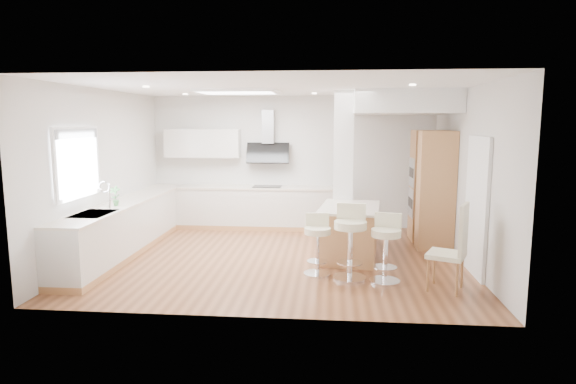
# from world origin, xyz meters

# --- Properties ---
(ground) EXTENTS (6.00, 6.00, 0.00)m
(ground) POSITION_xyz_m (0.00, 0.00, 0.00)
(ground) COLOR brown
(ground) RESTS_ON ground
(ceiling) EXTENTS (6.00, 5.00, 0.02)m
(ceiling) POSITION_xyz_m (0.00, 0.00, 0.00)
(ceiling) COLOR white
(ceiling) RESTS_ON ground
(wall_back) EXTENTS (6.00, 0.04, 2.80)m
(wall_back) POSITION_xyz_m (0.00, 2.50, 1.40)
(wall_back) COLOR silver
(wall_back) RESTS_ON ground
(wall_left) EXTENTS (0.04, 5.00, 2.80)m
(wall_left) POSITION_xyz_m (-3.00, 0.00, 1.40)
(wall_left) COLOR silver
(wall_left) RESTS_ON ground
(wall_right) EXTENTS (0.04, 5.00, 2.80)m
(wall_right) POSITION_xyz_m (3.00, 0.00, 1.40)
(wall_right) COLOR silver
(wall_right) RESTS_ON ground
(skylight) EXTENTS (4.10, 2.10, 0.06)m
(skylight) POSITION_xyz_m (-0.79, 0.60, 2.77)
(skylight) COLOR white
(skylight) RESTS_ON ground
(window_left) EXTENTS (0.06, 1.28, 1.07)m
(window_left) POSITION_xyz_m (-2.96, -0.90, 1.69)
(window_left) COLOR white
(window_left) RESTS_ON ground
(doorway_right) EXTENTS (0.05, 1.00, 2.10)m
(doorway_right) POSITION_xyz_m (2.97, -0.60, 1.00)
(doorway_right) COLOR #413933
(doorway_right) RESTS_ON ground
(counter_left) EXTENTS (0.63, 4.50, 1.35)m
(counter_left) POSITION_xyz_m (-2.70, 0.23, 0.46)
(counter_left) COLOR tan
(counter_left) RESTS_ON ground
(counter_back) EXTENTS (3.62, 0.63, 2.50)m
(counter_back) POSITION_xyz_m (-0.91, 2.22, 0.70)
(counter_back) COLOR tan
(counter_back) RESTS_ON ground
(pillar) EXTENTS (0.35, 0.35, 2.80)m
(pillar) POSITION_xyz_m (1.05, 0.95, 1.40)
(pillar) COLOR white
(pillar) RESTS_ON ground
(soffit) EXTENTS (1.78, 2.20, 0.40)m
(soffit) POSITION_xyz_m (2.10, 1.40, 2.60)
(soffit) COLOR white
(soffit) RESTS_ON ground
(oven_column) EXTENTS (0.63, 1.21, 2.10)m
(oven_column) POSITION_xyz_m (2.68, 1.23, 1.05)
(oven_column) COLOR tan
(oven_column) RESTS_ON ground
(peninsula) EXTENTS (1.11, 1.53, 0.94)m
(peninsula) POSITION_xyz_m (1.15, 0.13, 0.44)
(peninsula) COLOR tan
(peninsula) RESTS_ON ground
(bar_stool_a) EXTENTS (0.44, 0.44, 0.91)m
(bar_stool_a) POSITION_xyz_m (0.65, -0.83, 0.51)
(bar_stool_a) COLOR white
(bar_stool_a) RESTS_ON ground
(bar_stool_b) EXTENTS (0.53, 0.53, 1.08)m
(bar_stool_b) POSITION_xyz_m (1.12, -0.98, 0.61)
(bar_stool_b) COLOR white
(bar_stool_b) RESTS_ON ground
(bar_stool_c) EXTENTS (0.54, 0.54, 0.97)m
(bar_stool_c) POSITION_xyz_m (1.62, -1.08, 0.55)
(bar_stool_c) COLOR white
(bar_stool_c) RESTS_ON ground
(dining_chair) EXTENTS (0.61, 0.61, 1.20)m
(dining_chair) POSITION_xyz_m (2.48, -1.39, 0.64)
(dining_chair) COLOR #F0EAC4
(dining_chair) RESTS_ON ground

